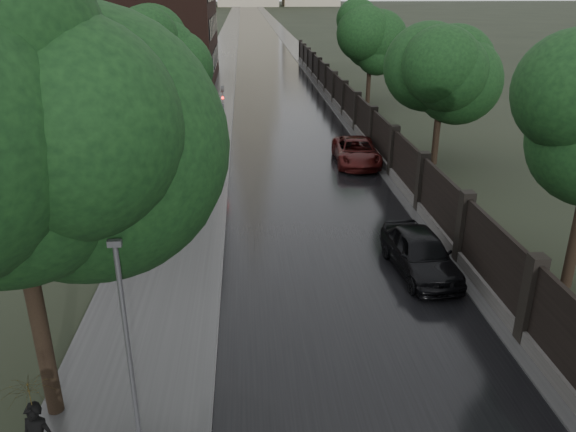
# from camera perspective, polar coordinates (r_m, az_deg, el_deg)

# --- Properties ---
(road) EXTENTS (8.00, 420.00, 0.02)m
(road) POSITION_cam_1_polar(r_m,az_deg,el_deg) (197.96, -3.70, 19.55)
(road) COLOR black
(road) RESTS_ON ground
(sidewalk_left) EXTENTS (4.00, 420.00, 0.16)m
(sidewalk_left) POSITION_cam_1_polar(r_m,az_deg,el_deg) (197.96, -5.55, 19.52)
(sidewalk_left) COLOR #2D2D2D
(sidewalk_left) RESTS_ON ground
(verge_right) EXTENTS (3.00, 420.00, 0.08)m
(verge_right) POSITION_cam_1_polar(r_m,az_deg,el_deg) (198.12, -2.02, 19.59)
(verge_right) COLOR #2D2D2D
(verge_right) RESTS_ON ground
(fence_right) EXTENTS (0.45, 75.72, 2.70)m
(fence_right) POSITION_cam_1_polar(r_m,az_deg,el_deg) (41.30, 6.46, 10.60)
(fence_right) COLOR #383533
(fence_right) RESTS_ON ground
(tree_left_near) EXTENTS (5.44, 5.44, 9.16)m
(tree_left_near) POSITION_cam_1_polar(r_m,az_deg,el_deg) (12.00, -26.83, 6.15)
(tree_left_near) COLOR black
(tree_left_near) RESTS_ON ground
(tree_left_far) EXTENTS (4.25, 4.25, 7.39)m
(tree_left_far) POSITION_cam_1_polar(r_m,az_deg,el_deg) (38.26, -12.29, 15.76)
(tree_left_far) COLOR black
(tree_left_far) RESTS_ON ground
(tree_right_b) EXTENTS (4.08, 4.08, 7.01)m
(tree_right_b) POSITION_cam_1_polar(r_m,az_deg,el_deg) (31.82, 15.42, 13.71)
(tree_right_b) COLOR black
(tree_right_b) RESTS_ON ground
(tree_right_c) EXTENTS (4.08, 4.08, 7.01)m
(tree_right_c) POSITION_cam_1_polar(r_m,az_deg,el_deg) (49.06, 8.40, 17.00)
(tree_right_c) COLOR black
(tree_right_c) RESTS_ON ground
(lamp_post) EXTENTS (0.25, 0.12, 5.11)m
(lamp_post) POSITION_cam_1_polar(r_m,az_deg,el_deg) (11.59, -15.85, -13.40)
(lamp_post) COLOR #59595E
(lamp_post) RESTS_ON ground
(traffic_light) EXTENTS (0.16, 0.32, 4.00)m
(traffic_light) POSITION_cam_1_polar(r_m,az_deg,el_deg) (33.46, -6.58, 10.28)
(traffic_light) COLOR #59595E
(traffic_light) RESTS_ON ground
(car_right_near) EXTENTS (2.14, 4.58, 1.52)m
(car_right_near) POSITION_cam_1_polar(r_m,az_deg,el_deg) (19.93, 13.29, -3.64)
(car_right_near) COLOR black
(car_right_near) RESTS_ON ground
(car_right_far) EXTENTS (2.57, 5.17, 1.41)m
(car_right_far) POSITION_cam_1_polar(r_m,az_deg,el_deg) (31.86, 6.95, 6.52)
(car_right_far) COLOR #340C0B
(car_right_far) RESTS_ON ground
(pedestrian_umbrella) EXTENTS (1.26, 1.27, 2.81)m
(pedestrian_umbrella) POSITION_cam_1_polar(r_m,az_deg,el_deg) (12.11, -24.71, -16.85)
(pedestrian_umbrella) COLOR black
(pedestrian_umbrella) RESTS_ON sidewalk_left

